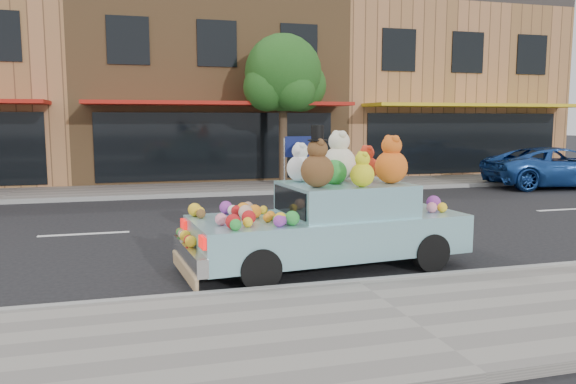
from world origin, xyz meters
name	(u,v)px	position (x,y,z in m)	size (l,w,h in m)	color
ground	(272,225)	(0.00, 0.00, 0.00)	(120.00, 120.00, 0.00)	black
near_sidewalk	(407,321)	(0.00, -6.50, 0.06)	(60.00, 3.00, 0.12)	gray
far_sidewalk	(226,188)	(0.00, 6.50, 0.06)	(60.00, 3.00, 0.12)	gray
near_kerb	(357,284)	(0.00, -5.00, 0.07)	(60.00, 0.12, 0.13)	gray
far_kerb	(233,194)	(0.00, 5.00, 0.07)	(60.00, 0.12, 0.13)	gray
storefront_mid	(204,89)	(0.00, 11.97, 3.64)	(10.00, 9.80, 7.30)	olive
storefront_right	(418,92)	(10.00, 11.97, 3.64)	(10.00, 9.80, 7.30)	#AB7147
street_tree	(283,80)	(2.03, 6.55, 3.69)	(3.00, 2.70, 5.22)	#38281C
car_blue	(559,167)	(11.31, 4.14, 0.70)	(2.33, 5.05, 1.40)	#1C479A
art_car	(331,218)	(0.04, -3.79, 0.80)	(4.63, 2.16, 2.27)	black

